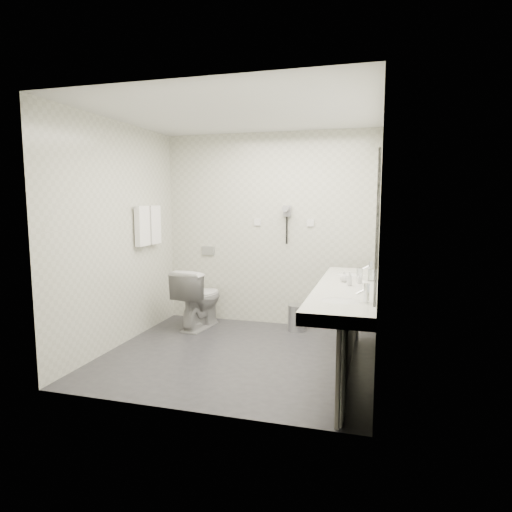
% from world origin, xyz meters
% --- Properties ---
extents(floor, '(2.80, 2.80, 0.00)m').
position_xyz_m(floor, '(0.00, 0.00, 0.00)').
color(floor, '#2A292E').
rests_on(floor, ground).
extents(ceiling, '(2.80, 2.80, 0.00)m').
position_xyz_m(ceiling, '(0.00, 0.00, 2.50)').
color(ceiling, silver).
rests_on(ceiling, wall_back).
extents(wall_back, '(2.80, 0.00, 2.80)m').
position_xyz_m(wall_back, '(0.00, 1.30, 1.25)').
color(wall_back, beige).
rests_on(wall_back, floor).
extents(wall_front, '(2.80, 0.00, 2.80)m').
position_xyz_m(wall_front, '(0.00, -1.30, 1.25)').
color(wall_front, beige).
rests_on(wall_front, floor).
extents(wall_left, '(0.00, 2.60, 2.60)m').
position_xyz_m(wall_left, '(-1.40, 0.00, 1.25)').
color(wall_left, beige).
rests_on(wall_left, floor).
extents(wall_right, '(0.00, 2.60, 2.60)m').
position_xyz_m(wall_right, '(1.40, 0.00, 1.25)').
color(wall_right, beige).
rests_on(wall_right, floor).
extents(vanity_counter, '(0.55, 2.20, 0.10)m').
position_xyz_m(vanity_counter, '(1.12, -0.20, 0.80)').
color(vanity_counter, silver).
rests_on(vanity_counter, floor).
extents(vanity_panel, '(0.03, 2.15, 0.75)m').
position_xyz_m(vanity_panel, '(1.15, -0.20, 0.38)').
color(vanity_panel, gray).
rests_on(vanity_panel, floor).
extents(vanity_post_near, '(0.06, 0.06, 0.75)m').
position_xyz_m(vanity_post_near, '(1.18, -1.24, 0.38)').
color(vanity_post_near, silver).
rests_on(vanity_post_near, floor).
extents(vanity_post_far, '(0.06, 0.06, 0.75)m').
position_xyz_m(vanity_post_far, '(1.18, 0.84, 0.38)').
color(vanity_post_far, silver).
rests_on(vanity_post_far, floor).
extents(mirror, '(0.02, 2.20, 1.05)m').
position_xyz_m(mirror, '(1.39, -0.20, 1.45)').
color(mirror, '#B2BCC6').
rests_on(mirror, wall_right).
extents(basin_near, '(0.40, 0.31, 0.05)m').
position_xyz_m(basin_near, '(1.12, -0.85, 0.83)').
color(basin_near, silver).
rests_on(basin_near, vanity_counter).
extents(basin_far, '(0.40, 0.31, 0.05)m').
position_xyz_m(basin_far, '(1.12, 0.45, 0.83)').
color(basin_far, silver).
rests_on(basin_far, vanity_counter).
extents(faucet_near, '(0.04, 0.04, 0.15)m').
position_xyz_m(faucet_near, '(1.32, -0.85, 0.92)').
color(faucet_near, silver).
rests_on(faucet_near, vanity_counter).
extents(faucet_far, '(0.04, 0.04, 0.15)m').
position_xyz_m(faucet_far, '(1.32, 0.45, 0.92)').
color(faucet_far, silver).
rests_on(faucet_far, vanity_counter).
extents(soap_bottle_a, '(0.06, 0.06, 0.09)m').
position_xyz_m(soap_bottle_a, '(1.23, -0.07, 0.90)').
color(soap_bottle_a, beige).
rests_on(soap_bottle_a, vanity_counter).
extents(soap_bottle_b, '(0.11, 0.11, 0.10)m').
position_xyz_m(soap_bottle_b, '(1.08, -0.02, 0.90)').
color(soap_bottle_b, beige).
rests_on(soap_bottle_b, vanity_counter).
extents(soap_bottle_c, '(0.06, 0.06, 0.13)m').
position_xyz_m(soap_bottle_c, '(1.15, -0.19, 0.92)').
color(soap_bottle_c, beige).
rests_on(soap_bottle_c, vanity_counter).
extents(glass_left, '(0.08, 0.08, 0.12)m').
position_xyz_m(glass_left, '(1.34, 0.11, 0.91)').
color(glass_left, silver).
rests_on(glass_left, vanity_counter).
extents(glass_right, '(0.07, 0.07, 0.11)m').
position_xyz_m(glass_right, '(1.22, 0.19, 0.91)').
color(glass_right, silver).
rests_on(glass_right, vanity_counter).
extents(toilet, '(0.52, 0.81, 0.77)m').
position_xyz_m(toilet, '(-0.81, 0.84, 0.39)').
color(toilet, silver).
rests_on(toilet, floor).
extents(flush_plate, '(0.18, 0.02, 0.12)m').
position_xyz_m(flush_plate, '(-0.85, 1.29, 0.95)').
color(flush_plate, '#B2B5BA').
rests_on(flush_plate, wall_back).
extents(pedal_bin, '(0.24, 0.24, 0.32)m').
position_xyz_m(pedal_bin, '(0.43, 1.03, 0.16)').
color(pedal_bin, '#B2B5BA').
rests_on(pedal_bin, floor).
extents(bin_lid, '(0.23, 0.23, 0.02)m').
position_xyz_m(bin_lid, '(0.43, 1.03, 0.33)').
color(bin_lid, '#B2B5BA').
rests_on(bin_lid, pedal_bin).
extents(towel_rail, '(0.02, 0.62, 0.02)m').
position_xyz_m(towel_rail, '(-1.35, 0.55, 1.55)').
color(towel_rail, silver).
rests_on(towel_rail, wall_left).
extents(towel_near, '(0.07, 0.24, 0.48)m').
position_xyz_m(towel_near, '(-1.34, 0.41, 1.33)').
color(towel_near, white).
rests_on(towel_near, towel_rail).
extents(towel_far, '(0.07, 0.24, 0.48)m').
position_xyz_m(towel_far, '(-1.34, 0.69, 1.33)').
color(towel_far, white).
rests_on(towel_far, towel_rail).
extents(dryer_cradle, '(0.10, 0.04, 0.14)m').
position_xyz_m(dryer_cradle, '(0.25, 1.27, 1.50)').
color(dryer_cradle, gray).
rests_on(dryer_cradle, wall_back).
extents(dryer_barrel, '(0.08, 0.14, 0.08)m').
position_xyz_m(dryer_barrel, '(0.25, 1.20, 1.53)').
color(dryer_barrel, gray).
rests_on(dryer_barrel, dryer_cradle).
extents(dryer_cord, '(0.02, 0.02, 0.35)m').
position_xyz_m(dryer_cord, '(0.25, 1.26, 1.25)').
color(dryer_cord, black).
rests_on(dryer_cord, dryer_cradle).
extents(switch_plate_a, '(0.09, 0.02, 0.09)m').
position_xyz_m(switch_plate_a, '(-0.15, 1.29, 1.35)').
color(switch_plate_a, silver).
rests_on(switch_plate_a, wall_back).
extents(switch_plate_b, '(0.09, 0.02, 0.09)m').
position_xyz_m(switch_plate_b, '(0.55, 1.29, 1.35)').
color(switch_plate_b, silver).
rests_on(switch_plate_b, wall_back).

